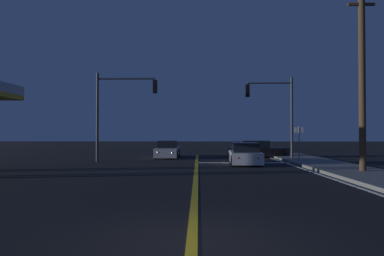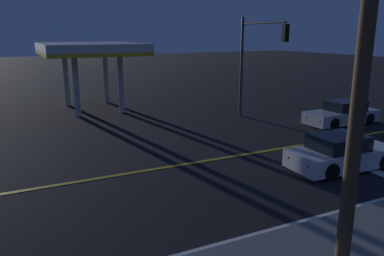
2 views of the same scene
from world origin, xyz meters
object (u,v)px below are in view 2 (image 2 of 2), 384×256
at_px(gas_station_canopy, 90,50).
at_px(traffic_signal_far_left, 256,52).
at_px(utility_pole_right, 365,45).
at_px(car_parked_curb_silver, 342,114).
at_px(car_following_oncoming_white, 341,153).

bearing_deg(gas_station_canopy, traffic_signal_far_left, 45.06).
bearing_deg(utility_pole_right, gas_station_canopy, -177.58).
xyz_separation_m(car_parked_curb_silver, car_following_oncoming_white, (5.37, -5.86, 0.00)).
distance_m(traffic_signal_far_left, gas_station_canopy, 11.12).
bearing_deg(car_parked_curb_silver, gas_station_canopy, 47.68).
relative_size(traffic_signal_far_left, utility_pole_right, 0.64).
bearing_deg(car_following_oncoming_white, utility_pole_right, -44.30).
height_order(utility_pole_right, gas_station_canopy, utility_pole_right).
xyz_separation_m(traffic_signal_far_left, utility_pole_right, (13.27, -6.98, 0.85)).
height_order(car_parked_curb_silver, utility_pole_right, utility_pole_right).
distance_m(utility_pole_right, gas_station_canopy, 21.16).
xyz_separation_m(utility_pole_right, gas_station_canopy, (-21.12, -0.89, -0.92)).
bearing_deg(car_following_oncoming_white, traffic_signal_far_left, 170.34).
bearing_deg(car_following_oncoming_white, gas_station_canopy, -157.07).
relative_size(car_parked_curb_silver, traffic_signal_far_left, 0.74).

